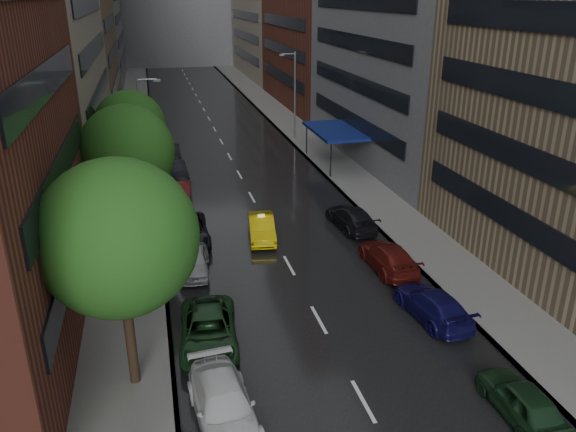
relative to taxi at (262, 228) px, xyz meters
name	(u,v)px	position (x,y,z in m)	size (l,w,h in m)	color
road	(217,133)	(0.79, 29.82, -0.74)	(14.00, 140.00, 0.01)	black
sidewalk_left	(134,137)	(-8.21, 29.82, -0.67)	(4.00, 140.00, 0.15)	gray
sidewalk_right	(294,128)	(9.79, 29.82, -0.67)	(4.00, 140.00, 0.15)	gray
tree_near	(118,238)	(-7.81, -12.97, 5.72)	(5.93, 5.93, 9.45)	#382619
tree_mid	(127,152)	(-7.81, 0.66, 5.33)	(5.57, 5.57, 8.88)	#382619
tree_far	(130,126)	(-7.81, 9.55, 4.92)	(5.20, 5.20, 8.28)	#382619
taxi	(262,228)	(0.00, 0.00, 0.00)	(1.58, 4.53, 1.49)	#DCBA0B
parked_cars_left	(191,244)	(-4.61, -1.36, 0.00)	(2.98, 41.08, 1.52)	white
parked_cars_right	(402,272)	(6.19, -7.75, -0.01)	(2.52, 23.37, 1.50)	#18351D
street_lamp_left	(143,135)	(-6.93, 9.82, 4.14)	(1.74, 0.22, 9.00)	gray
street_lamp_right	(294,94)	(8.51, 24.82, 4.14)	(1.74, 0.22, 9.00)	gray
awning	(335,131)	(9.77, 14.82, 2.39)	(4.00, 8.00, 3.12)	navy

